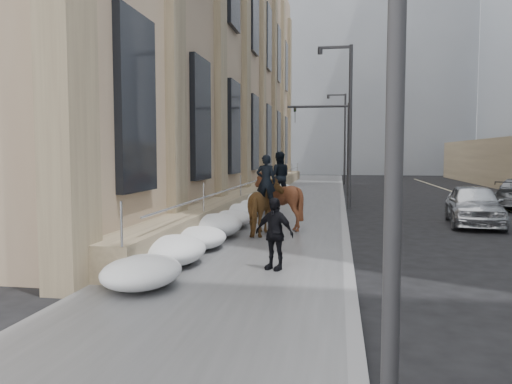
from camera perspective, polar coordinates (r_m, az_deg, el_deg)
ground at (r=11.64m, az=-2.60°, el=-9.12°), size 140.00×140.00×0.00m
sidewalk at (r=21.37m, az=2.98°, el=-2.76°), size 5.00×80.00×0.12m
curb at (r=21.24m, az=10.03°, el=-2.87°), size 0.24×80.00×0.12m
limestone_building at (r=32.55m, az=-4.48°, el=15.33°), size 6.10×44.00×18.00m
bg_building_mid at (r=71.98m, az=10.88°, el=13.33°), size 30.00×12.00×28.00m
bg_building_far at (r=83.81m, az=3.68°, el=9.36°), size 24.00×12.00×20.00m
streetlight_mid at (r=25.14m, az=10.35°, el=8.57°), size 1.71×0.24×8.00m
streetlight_far at (r=45.11m, az=9.93°, el=6.69°), size 1.71×0.24×8.00m
traffic_signal at (r=33.10m, az=8.95°, el=6.56°), size 4.10×0.22×6.00m
snow_bank at (r=19.68m, az=-1.75°, el=-2.17°), size 1.70×18.10×0.76m
mounted_horse_left at (r=15.96m, az=1.06°, el=-1.39°), size 0.99×2.15×2.57m
mounted_horse_right at (r=17.38m, az=2.55°, el=-0.50°), size 1.91×2.08×2.67m
pedestrian at (r=11.22m, az=2.09°, el=-4.77°), size 1.03×0.73×1.63m
car_silver at (r=20.71m, az=23.63°, el=-1.33°), size 2.40×4.81×1.57m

